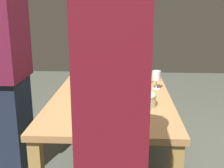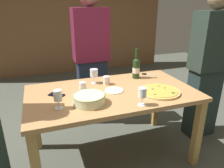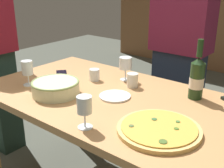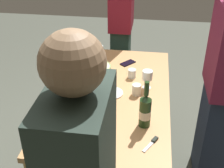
{
  "view_description": "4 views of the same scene",
  "coord_description": "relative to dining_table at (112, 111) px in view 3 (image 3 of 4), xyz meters",
  "views": [
    {
      "loc": [
        -2.17,
        -0.11,
        1.42
      ],
      "look_at": [
        0.0,
        0.0,
        0.82
      ],
      "focal_mm": 45.76,
      "sensor_mm": 36.0,
      "label": 1
    },
    {
      "loc": [
        -0.63,
        -1.77,
        1.55
      ],
      "look_at": [
        0.0,
        0.0,
        0.82
      ],
      "focal_mm": 33.97,
      "sensor_mm": 36.0,
      "label": 2
    },
    {
      "loc": [
        0.97,
        -1.2,
        1.41
      ],
      "look_at": [
        0.0,
        0.0,
        0.82
      ],
      "focal_mm": 46.69,
      "sensor_mm": 36.0,
      "label": 3
    },
    {
      "loc": [
        2.02,
        0.29,
        2.04
      ],
      "look_at": [
        0.0,
        0.0,
        0.82
      ],
      "focal_mm": 48.88,
      "sensor_mm": 36.0,
      "label": 4
    }
  ],
  "objects": [
    {
      "name": "wine_glass_by_bottle",
      "position": [
        0.13,
        -0.36,
        0.2
      ],
      "size": [
        0.07,
        0.07,
        0.15
      ],
      "color": "white",
      "rests_on": "dining_table"
    },
    {
      "name": "dining_table",
      "position": [
        0.0,
        0.0,
        0.0
      ],
      "size": [
        1.6,
        0.9,
        0.75
      ],
      "color": "tan",
      "rests_on": "ground"
    },
    {
      "name": "person_guest_right",
      "position": [
        0.01,
        0.82,
        0.23
      ],
      "size": [
        0.44,
        0.24,
        1.73
      ],
      "rotation": [
        0.0,
        0.0,
        -1.58
      ],
      "color": "#1E273B",
      "rests_on": "ground"
    },
    {
      "name": "wine_glass_near_pizza",
      "position": [
        -0.1,
        0.27,
        0.2
      ],
      "size": [
        0.08,
        0.08,
        0.15
      ],
      "color": "white",
      "rests_on": "dining_table"
    },
    {
      "name": "serving_bowl",
      "position": [
        -0.27,
        -0.19,
        0.14
      ],
      "size": [
        0.28,
        0.28,
        0.08
      ],
      "color": "beige",
      "rests_on": "dining_table"
    },
    {
      "name": "cell_phone",
      "position": [
        -0.51,
        0.08,
        0.1
      ],
      "size": [
        0.16,
        0.15,
        0.01
      ],
      "primitive_type": "cube",
      "rotation": [
        0.0,
        0.0,
        4.01
      ],
      "color": "black",
      "rests_on": "dining_table"
    },
    {
      "name": "cup_ceramic",
      "position": [
        0.01,
        0.19,
        0.14
      ],
      "size": [
        0.07,
        0.07,
        0.09
      ],
      "primitive_type": "cylinder",
      "color": "silver",
      "rests_on": "dining_table"
    },
    {
      "name": "pizza",
      "position": [
        0.42,
        -0.18,
        0.11
      ],
      "size": [
        0.38,
        0.38,
        0.03
      ],
      "color": "#E4B868",
      "rests_on": "dining_table"
    },
    {
      "name": "wine_bottle",
      "position": [
        0.38,
        0.27,
        0.22
      ],
      "size": [
        0.08,
        0.08,
        0.34
      ],
      "color": "#20391B",
      "rests_on": "dining_table"
    },
    {
      "name": "wine_glass_far_left",
      "position": [
        -0.52,
        -0.19,
        0.2
      ],
      "size": [
        0.07,
        0.07,
        0.16
      ],
      "color": "white",
      "rests_on": "dining_table"
    },
    {
      "name": "cup_amber",
      "position": [
        -0.26,
        0.13,
        0.13
      ],
      "size": [
        0.07,
        0.07,
        0.08
      ],
      "primitive_type": "cylinder",
      "color": "white",
      "rests_on": "dining_table"
    },
    {
      "name": "side_plate",
      "position": [
        0.02,
        -0.0,
        0.1
      ],
      "size": [
        0.18,
        0.18,
        0.01
      ],
      "primitive_type": "cylinder",
      "color": "white",
      "rests_on": "dining_table"
    }
  ]
}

